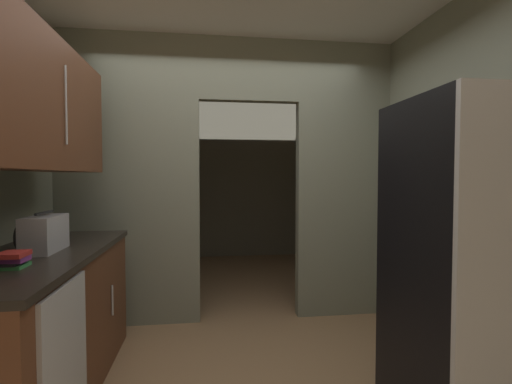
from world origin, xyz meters
The scene contains 8 objects.
kitchen_partition centered at (-0.06, 1.36, 1.44)m, with size 3.18×0.12×2.70m.
adjoining_room_shell centered at (0.00, 3.35, 1.35)m, with size 3.18×3.00×2.70m.
refrigerator centered at (1.19, -0.52, 0.89)m, with size 0.85×0.73×1.78m.
lower_cabinet_run centered at (-1.25, 0.15, 0.46)m, with size 0.68×1.85×0.93m.
dishwasher centered at (-0.92, -0.37, 0.43)m, with size 0.02×0.56×0.87m.
upper_cabinet_counterside centered at (-1.25, 0.15, 1.82)m, with size 0.36×1.66×0.79m.
boombox centered at (-1.22, 0.19, 1.04)m, with size 0.18×0.36×0.25m.
book_stack centered at (-1.20, -0.24, 0.97)m, with size 0.12×0.16×0.08m.
Camera 1 is at (-0.24, -2.25, 1.38)m, focal length 26.22 mm.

